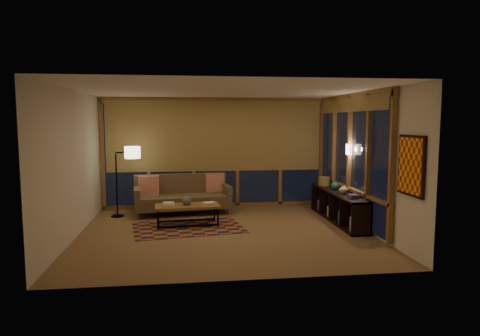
{
  "coord_description": "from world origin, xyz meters",
  "views": [
    {
      "loc": [
        -0.73,
        -8.0,
        2.13
      ],
      "look_at": [
        0.34,
        0.38,
        1.2
      ],
      "focal_mm": 32.0,
      "sensor_mm": 36.0,
      "label": 1
    }
  ],
  "objects": [
    {
      "name": "window_wall_right",
      "position": [
        2.68,
        0.6,
        1.35
      ],
      "size": [
        0.16,
        3.7,
        2.6
      ],
      "primitive_type": null,
      "color": "olive",
      "rests_on": "walls"
    },
    {
      "name": "book_stack_a",
      "position": [
        -1.08,
        0.6,
        0.47
      ],
      "size": [
        0.25,
        0.2,
        0.07
      ],
      "primitive_type": null,
      "rotation": [
        0.0,
        0.0,
        0.02
      ],
      "color": "#F7EFCE",
      "rests_on": "coffee_table"
    },
    {
      "name": "window_wall_back",
      "position": [
        0.0,
        2.43,
        1.35
      ],
      "size": [
        5.3,
        0.16,
        2.6
      ],
      "primitive_type": null,
      "color": "olive",
      "rests_on": "walls"
    },
    {
      "name": "bookshelf",
      "position": [
        2.49,
        0.65,
        0.32
      ],
      "size": [
        0.4,
        2.56,
        0.64
      ],
      "primitive_type": null,
      "color": "black",
      "rests_on": "floor"
    },
    {
      "name": "ceiling",
      "position": [
        0.0,
        0.0,
        2.7
      ],
      "size": [
        5.5,
        5.0,
        0.01
      ],
      "primitive_type": "cube",
      "color": "white",
      "rests_on": "walls"
    },
    {
      "name": "teal_bowl",
      "position": [
        2.49,
        0.88,
        0.72
      ],
      "size": [
        0.2,
        0.2,
        0.17
      ],
      "primitive_type": "sphere",
      "rotation": [
        0.0,
        0.0,
        0.22
      ],
      "color": "#175F53",
      "rests_on": "bookshelf"
    },
    {
      "name": "book_stack_b",
      "position": [
        -0.27,
        0.65,
        0.45
      ],
      "size": [
        0.27,
        0.23,
        0.05
      ],
      "primitive_type": null,
      "rotation": [
        0.0,
        0.0,
        0.24
      ],
      "color": "#F7EFCE",
      "rests_on": "coffee_table"
    },
    {
      "name": "ceramic_pot",
      "position": [
        -0.72,
        0.63,
        0.53
      ],
      "size": [
        0.21,
        0.21,
        0.19
      ],
      "primitive_type": "sphere",
      "rotation": [
        0.0,
        0.0,
        -0.09
      ],
      "color": "black",
      "rests_on": "coffee_table"
    },
    {
      "name": "pillow_right",
      "position": [
        -0.05,
        2.1,
        0.66
      ],
      "size": [
        0.46,
        0.22,
        0.44
      ],
      "primitive_type": null,
      "rotation": [
        0.0,
        0.0,
        0.18
      ],
      "color": "red",
      "rests_on": "sofa"
    },
    {
      "name": "floor",
      "position": [
        0.0,
        0.0,
        0.0
      ],
      "size": [
        5.5,
        5.0,
        0.01
      ],
      "primitive_type": "cube",
      "color": "#91694A",
      "rests_on": "ground"
    },
    {
      "name": "basket",
      "position": [
        2.47,
        1.54,
        0.74
      ],
      "size": [
        0.33,
        0.33,
        0.2
      ],
      "primitive_type": "cylinder",
      "rotation": [
        0.0,
        0.0,
        -0.3
      ],
      "color": "#9F7E41",
      "rests_on": "bookshelf"
    },
    {
      "name": "vase",
      "position": [
        2.49,
        0.34,
        0.74
      ],
      "size": [
        0.25,
        0.25,
        0.21
      ],
      "primitive_type": "imported",
      "rotation": [
        0.0,
        0.0,
        0.28
      ],
      "color": "tan",
      "rests_on": "bookshelf"
    },
    {
      "name": "area_rug",
      "position": [
        -0.7,
        0.45,
        0.01
      ],
      "size": [
        2.33,
        1.74,
        0.01
      ],
      "primitive_type": "cube",
      "rotation": [
        0.0,
        0.0,
        0.15
      ],
      "color": "#B65513",
      "rests_on": "floor"
    },
    {
      "name": "sofa",
      "position": [
        -0.81,
        1.79,
        0.44
      ],
      "size": [
        2.24,
        1.13,
        0.88
      ],
      "primitive_type": null,
      "rotation": [
        0.0,
        0.0,
        0.13
      ],
      "color": "brown",
      "rests_on": "floor"
    },
    {
      "name": "wall_sconce",
      "position": [
        2.62,
        0.45,
        1.55
      ],
      "size": [
        0.12,
        0.18,
        0.22
      ],
      "primitive_type": null,
      "color": "#FFE9BA",
      "rests_on": "walls"
    },
    {
      "name": "floor_lamp",
      "position": [
        -2.27,
        1.71,
        0.79
      ],
      "size": [
        0.54,
        0.36,
        1.58
      ],
      "primitive_type": null,
      "rotation": [
        0.0,
        0.0,
        -0.03
      ],
      "color": "black",
      "rests_on": "floor"
    },
    {
      "name": "shelf_book_stack",
      "position": [
        2.49,
        -0.15,
        0.67
      ],
      "size": [
        0.22,
        0.26,
        0.06
      ],
      "primitive_type": null,
      "rotation": [
        0.0,
        0.0,
        0.3
      ],
      "color": "#F7EFCE",
      "rests_on": "bookshelf"
    },
    {
      "name": "wall_art",
      "position": [
        2.71,
        -1.85,
        1.45
      ],
      "size": [
        0.06,
        0.74,
        0.94
      ],
      "primitive_type": null,
      "color": "red",
      "rests_on": "walls"
    },
    {
      "name": "coffee_table",
      "position": [
        -0.71,
        0.64,
        0.22
      ],
      "size": [
        1.34,
        0.69,
        0.43
      ],
      "primitive_type": null,
      "rotation": [
        0.0,
        0.0,
        0.08
      ],
      "color": "olive",
      "rests_on": "floor"
    },
    {
      "name": "walls",
      "position": [
        0.0,
        0.0,
        1.35
      ],
      "size": [
        5.51,
        5.01,
        2.7
      ],
      "color": "white",
      "rests_on": "floor"
    },
    {
      "name": "pillow_left",
      "position": [
        -1.57,
        1.82,
        0.67
      ],
      "size": [
        0.45,
        0.16,
        0.45
      ],
      "primitive_type": null,
      "rotation": [
        0.0,
        0.0,
        -0.02
      ],
      "color": "red",
      "rests_on": "sofa"
    }
  ]
}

